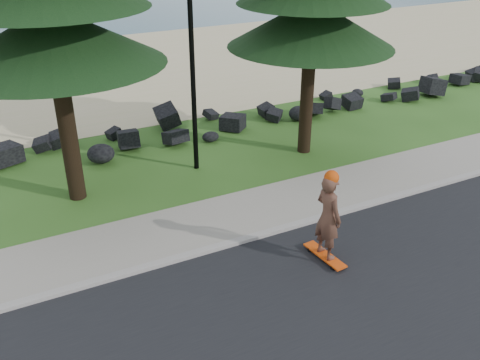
{
  "coord_description": "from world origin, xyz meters",
  "views": [
    {
      "loc": [
        -5.3,
        -10.04,
        6.91
      ],
      "look_at": [
        -0.19,
        0.0,
        1.11
      ],
      "focal_mm": 40.0,
      "sensor_mm": 36.0,
      "label": 1
    }
  ],
  "objects": [
    {
      "name": "beach_sand",
      "position": [
        0.0,
        14.5,
        0.01
      ],
      "size": [
        160.0,
        15.0,
        0.01
      ],
      "primitive_type": "cube",
      "color": "#C5BA83",
      "rests_on": "ground"
    },
    {
      "name": "lamp_post",
      "position": [
        0.0,
        3.2,
        4.13
      ],
      "size": [
        0.25,
        0.14,
        8.14
      ],
      "color": "black",
      "rests_on": "ground"
    },
    {
      "name": "kerb",
      "position": [
        0.0,
        -0.9,
        0.05
      ],
      "size": [
        160.0,
        0.2,
        0.1
      ],
      "primitive_type": "cube",
      "color": "#A89F97",
      "rests_on": "ground"
    },
    {
      "name": "ground",
      "position": [
        0.0,
        0.0,
        0.0
      ],
      "size": [
        160.0,
        160.0,
        0.0
      ],
      "primitive_type": "plane",
      "color": "#2D551A",
      "rests_on": "ground"
    },
    {
      "name": "seawall_boulders",
      "position": [
        0.0,
        5.6,
        0.0
      ],
      "size": [
        60.0,
        2.4,
        1.1
      ],
      "primitive_type": null,
      "color": "black",
      "rests_on": "ground"
    },
    {
      "name": "road",
      "position": [
        0.0,
        -4.5,
        0.01
      ],
      "size": [
        160.0,
        7.0,
        0.02
      ],
      "primitive_type": "cube",
      "color": "black",
      "rests_on": "ground"
    },
    {
      "name": "sidewalk",
      "position": [
        0.0,
        0.2,
        0.04
      ],
      "size": [
        160.0,
        2.0,
        0.08
      ],
      "primitive_type": "cube",
      "color": "gray",
      "rests_on": "ground"
    },
    {
      "name": "skateboarder",
      "position": [
        0.71,
        -2.32,
        1.08
      ],
      "size": [
        0.52,
        1.17,
        2.15
      ],
      "rotation": [
        0.0,
        0.0,
        1.66
      ],
      "color": "#E9490D",
      "rests_on": "ground"
    }
  ]
}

